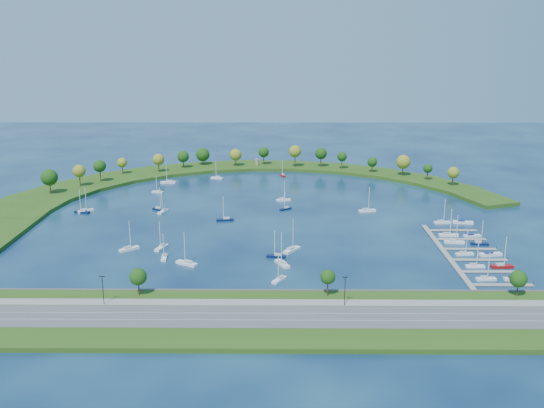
{
  "coord_description": "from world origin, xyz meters",
  "views": [
    {
      "loc": [
        7.49,
        -305.52,
        87.89
      ],
      "look_at": [
        5.0,
        5.0,
        4.0
      ],
      "focal_mm": 41.07,
      "sensor_mm": 36.0,
      "label": 1
    }
  ],
  "objects_px": {
    "harbor_tower": "(257,162)",
    "moored_boat_10": "(158,191)",
    "moored_boat_15": "(282,263)",
    "moored_boat_19": "(217,177)",
    "moored_boat_2": "(129,248)",
    "docked_boat_9": "(472,236)",
    "docked_boat_8": "(448,234)",
    "docked_boat_7": "(480,243)",
    "dock_system": "(464,254)",
    "moored_boat_6": "(225,219)",
    "moored_boat_5": "(279,279)",
    "docked_boat_1": "(514,279)",
    "moored_boat_1": "(187,263)",
    "moored_boat_13": "(163,211)",
    "docked_boat_4": "(464,253)",
    "moored_boat_18": "(286,208)",
    "moored_boat_11": "(276,255)",
    "docked_boat_5": "(490,254)",
    "docked_boat_2": "(475,265)",
    "moored_boat_8": "(82,211)",
    "moored_boat_3": "(168,182)",
    "docked_boat_3": "(502,266)",
    "docked_boat_10": "(442,222)",
    "docked_boat_11": "(463,222)",
    "moored_boat_0": "(292,249)",
    "moored_boat_12": "(367,210)",
    "moored_boat_9": "(161,247)",
    "docked_boat_0": "(486,278)",
    "docked_boat_6": "(454,241)",
    "moored_boat_16": "(283,199)",
    "moored_boat_17": "(160,209)",
    "moored_boat_4": "(283,175)",
    "moored_boat_14": "(164,257)"
  },
  "relations": [
    {
      "from": "docked_boat_10",
      "to": "docked_boat_11",
      "type": "bearing_deg",
      "value": -5.5
    },
    {
      "from": "moored_boat_13",
      "to": "docked_boat_4",
      "type": "distance_m",
      "value": 150.81
    },
    {
      "from": "dock_system",
      "to": "docked_boat_9",
      "type": "height_order",
      "value": "docked_boat_9"
    },
    {
      "from": "moored_boat_5",
      "to": "moored_boat_10",
      "type": "height_order",
      "value": "moored_boat_5"
    },
    {
      "from": "moored_boat_5",
      "to": "docked_boat_1",
      "type": "xyz_separation_m",
      "value": [
        87.55,
        1.66,
        -0.32
      ]
    },
    {
      "from": "docked_boat_11",
      "to": "moored_boat_1",
      "type": "bearing_deg",
      "value": -145.85
    },
    {
      "from": "moored_boat_19",
      "to": "docked_boat_9",
      "type": "xyz_separation_m",
      "value": [
        126.68,
        -118.29,
        -0.32
      ]
    },
    {
      "from": "moored_boat_3",
      "to": "moored_boat_15",
      "type": "relative_size",
      "value": 1.01
    },
    {
      "from": "docked_boat_0",
      "to": "docked_boat_2",
      "type": "bearing_deg",
      "value": 86.67
    },
    {
      "from": "moored_boat_15",
      "to": "moored_boat_19",
      "type": "bearing_deg",
      "value": -10.6
    },
    {
      "from": "moored_boat_10",
      "to": "moored_boat_16",
      "type": "height_order",
      "value": "moored_boat_16"
    },
    {
      "from": "harbor_tower",
      "to": "moored_boat_10",
      "type": "distance_m",
      "value": 91.19
    },
    {
      "from": "moored_boat_10",
      "to": "docked_boat_8",
      "type": "xyz_separation_m",
      "value": [
        147.29,
        -80.37,
        0.07
      ]
    },
    {
      "from": "moored_boat_10",
      "to": "moored_boat_17",
      "type": "xyz_separation_m",
      "value": [
        8.05,
        -38.15,
        0.06
      ]
    },
    {
      "from": "moored_boat_11",
      "to": "docked_boat_5",
      "type": "relative_size",
      "value": 1.18
    },
    {
      "from": "docked_boat_7",
      "to": "moored_boat_19",
      "type": "bearing_deg",
      "value": 141.07
    },
    {
      "from": "moored_boat_2",
      "to": "docked_boat_1",
      "type": "bearing_deg",
      "value": -52.64
    },
    {
      "from": "docked_boat_2",
      "to": "docked_boat_10",
      "type": "xyz_separation_m",
      "value": [
        2.38,
        59.42,
        0.03
      ]
    },
    {
      "from": "moored_boat_17",
      "to": "docked_boat_1",
      "type": "height_order",
      "value": "moored_boat_17"
    },
    {
      "from": "harbor_tower",
      "to": "docked_boat_4",
      "type": "distance_m",
      "value": 200.12
    },
    {
      "from": "harbor_tower",
      "to": "moored_boat_3",
      "type": "relative_size",
      "value": 0.29
    },
    {
      "from": "moored_boat_0",
      "to": "moored_boat_6",
      "type": "height_order",
      "value": "moored_boat_0"
    },
    {
      "from": "moored_boat_13",
      "to": "moored_boat_16",
      "type": "xyz_separation_m",
      "value": [
        62.18,
        24.16,
        -0.01
      ]
    },
    {
      "from": "moored_boat_11",
      "to": "docked_boat_4",
      "type": "distance_m",
      "value": 78.29
    },
    {
      "from": "moored_boat_2",
      "to": "docked_boat_9",
      "type": "bearing_deg",
      "value": -33.3
    },
    {
      "from": "harbor_tower",
      "to": "moored_boat_14",
      "type": "height_order",
      "value": "moored_boat_14"
    },
    {
      "from": "dock_system",
      "to": "moored_boat_5",
      "type": "xyz_separation_m",
      "value": [
        -76.86,
        -28.94,
        0.53
      ]
    },
    {
      "from": "moored_boat_9",
      "to": "docked_boat_0",
      "type": "bearing_deg",
      "value": 94.26
    },
    {
      "from": "docked_boat_2",
      "to": "moored_boat_8",
      "type": "bearing_deg",
      "value": 157.31
    },
    {
      "from": "docked_boat_2",
      "to": "moored_boat_2",
      "type": "bearing_deg",
      "value": 172.76
    },
    {
      "from": "moored_boat_18",
      "to": "docked_boat_9",
      "type": "xyz_separation_m",
      "value": [
        83.83,
        -45.36,
        -0.27
      ]
    },
    {
      "from": "moored_boat_9",
      "to": "docked_boat_6",
      "type": "distance_m",
      "value": 127.65
    },
    {
      "from": "moored_boat_19",
      "to": "docked_boat_1",
      "type": "relative_size",
      "value": 1.54
    },
    {
      "from": "moored_boat_17",
      "to": "docked_boat_6",
      "type": "bearing_deg",
      "value": 12.92
    },
    {
      "from": "docked_boat_6",
      "to": "moored_boat_19",
      "type": "bearing_deg",
      "value": 141.92
    },
    {
      "from": "docked_boat_9",
      "to": "moored_boat_1",
      "type": "bearing_deg",
      "value": -172.09
    },
    {
      "from": "moored_boat_11",
      "to": "docked_boat_10",
      "type": "bearing_deg",
      "value": -140.33
    },
    {
      "from": "moored_boat_5",
      "to": "moored_boat_19",
      "type": "relative_size",
      "value": 0.95
    },
    {
      "from": "docked_boat_0",
      "to": "moored_boat_12",
      "type": "bearing_deg",
      "value": 105.14
    },
    {
      "from": "harbor_tower",
      "to": "moored_boat_4",
      "type": "xyz_separation_m",
      "value": [
        17.52,
        -26.81,
        -3.18
      ]
    },
    {
      "from": "dock_system",
      "to": "moored_boat_6",
      "type": "xyz_separation_m",
      "value": [
        -103.29,
        48.88,
        0.57
      ]
    },
    {
      "from": "moored_boat_6",
      "to": "moored_boat_18",
      "type": "distance_m",
      "value": 36.66
    },
    {
      "from": "dock_system",
      "to": "docked_boat_3",
      "type": "xyz_separation_m",
      "value": [
        10.71,
        -14.6,
        0.58
      ]
    },
    {
      "from": "moored_boat_12",
      "to": "docked_boat_11",
      "type": "bearing_deg",
      "value": -39.32
    },
    {
      "from": "moored_boat_12",
      "to": "docked_boat_10",
      "type": "xyz_separation_m",
      "value": [
        33.61,
        -20.85,
        -0.03
      ]
    },
    {
      "from": "dock_system",
      "to": "moored_boat_0",
      "type": "bearing_deg",
      "value": 176.82
    },
    {
      "from": "moored_boat_1",
      "to": "moored_boat_10",
      "type": "bearing_deg",
      "value": -43.95
    },
    {
      "from": "dock_system",
      "to": "docked_boat_11",
      "type": "bearing_deg",
      "value": 74.49
    },
    {
      "from": "moored_boat_2",
      "to": "docked_boat_10",
      "type": "height_order",
      "value": "moored_boat_2"
    },
    {
      "from": "harbor_tower",
      "to": "docked_boat_0",
      "type": "relative_size",
      "value": 0.37
    }
  ]
}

